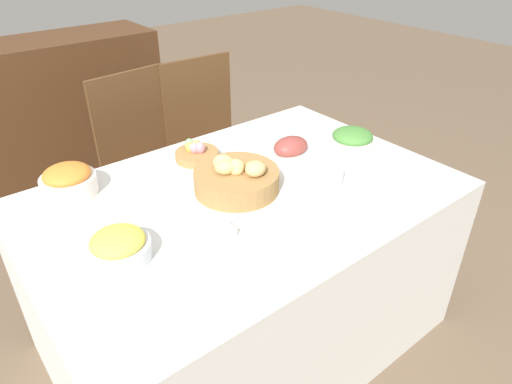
% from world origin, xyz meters
% --- Properties ---
extents(ground_plane, '(12.00, 12.00, 0.00)m').
position_xyz_m(ground_plane, '(0.00, 0.00, 0.00)').
color(ground_plane, brown).
extents(dining_table, '(1.52, 1.02, 0.74)m').
position_xyz_m(dining_table, '(0.00, 0.00, 0.37)').
color(dining_table, silver).
rests_on(dining_table, ground).
extents(chair_far_right, '(0.43, 0.43, 0.95)m').
position_xyz_m(chair_far_right, '(0.40, 0.83, 0.51)').
color(chair_far_right, brown).
rests_on(chair_far_right, ground).
extents(chair_far_center, '(0.46, 0.46, 0.95)m').
position_xyz_m(chair_far_center, '(0.02, 0.83, 0.51)').
color(chair_far_center, brown).
rests_on(chair_far_center, ground).
extents(sideboard, '(1.16, 0.44, 0.98)m').
position_xyz_m(sideboard, '(-0.10, 1.72, 0.49)').
color(sideboard, '#4C2D19').
rests_on(sideboard, ground).
extents(bread_basket, '(0.31, 0.31, 0.13)m').
position_xyz_m(bread_basket, '(-0.01, 0.03, 0.78)').
color(bread_basket, '#9E7542').
rests_on(bread_basket, dining_table).
extents(egg_basket, '(0.18, 0.18, 0.08)m').
position_xyz_m(egg_basket, '(0.01, 0.33, 0.76)').
color(egg_basket, '#9E7542').
rests_on(egg_basket, dining_table).
extents(ham_platter, '(0.24, 0.17, 0.08)m').
position_xyz_m(ham_platter, '(0.34, 0.13, 0.76)').
color(ham_platter, silver).
rests_on(ham_platter, dining_table).
extents(green_salad_bowl, '(0.20, 0.20, 0.11)m').
position_xyz_m(green_salad_bowl, '(0.55, -0.03, 0.79)').
color(green_salad_bowl, silver).
rests_on(green_salad_bowl, dining_table).
extents(carrot_bowl, '(0.19, 0.19, 0.11)m').
position_xyz_m(carrot_bowl, '(-0.49, 0.39, 0.79)').
color(carrot_bowl, silver).
rests_on(carrot_bowl, dining_table).
extents(pineapple_bowl, '(0.19, 0.19, 0.09)m').
position_xyz_m(pineapple_bowl, '(-0.50, -0.07, 0.78)').
color(pineapple_bowl, silver).
rests_on(pineapple_bowl, dining_table).
extents(dinner_plate, '(0.27, 0.27, 0.01)m').
position_xyz_m(dinner_plate, '(0.04, -0.34, 0.74)').
color(dinner_plate, silver).
rests_on(dinner_plate, dining_table).
extents(fork, '(0.01, 0.17, 0.00)m').
position_xyz_m(fork, '(-0.12, -0.34, 0.74)').
color(fork, silver).
rests_on(fork, dining_table).
extents(knife, '(0.01, 0.17, 0.00)m').
position_xyz_m(knife, '(0.20, -0.34, 0.74)').
color(knife, silver).
rests_on(knife, dining_table).
extents(spoon, '(0.01, 0.17, 0.00)m').
position_xyz_m(spoon, '(0.23, -0.34, 0.74)').
color(spoon, silver).
rests_on(spoon, dining_table).
extents(drinking_cup, '(0.08, 0.08, 0.09)m').
position_xyz_m(drinking_cup, '(0.29, -0.17, 0.78)').
color(drinking_cup, silver).
rests_on(drinking_cup, dining_table).
extents(butter_dish, '(0.11, 0.07, 0.03)m').
position_xyz_m(butter_dish, '(-0.23, -0.16, 0.75)').
color(butter_dish, silver).
rests_on(butter_dish, dining_table).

